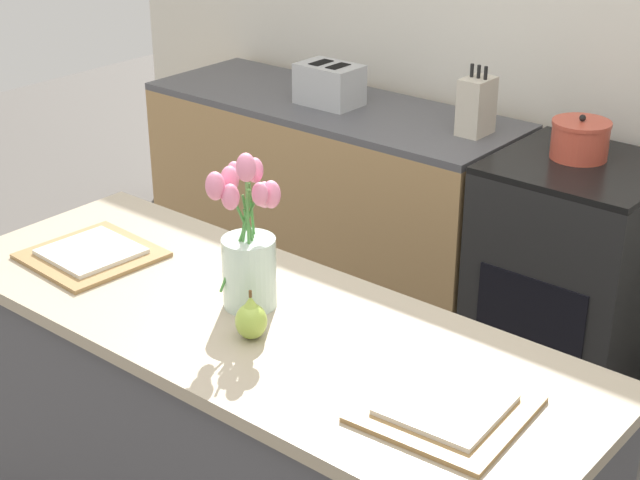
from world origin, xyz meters
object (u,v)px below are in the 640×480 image
at_px(pear_figurine, 251,319).
at_px(toaster, 329,84).
at_px(flower_vase, 248,250).
at_px(plate_setting_right, 446,408).
at_px(stove_range, 570,274).
at_px(knife_block, 476,106).
at_px(cooking_pot, 580,139).
at_px(plate_setting_left, 91,254).

xyz_separation_m(pear_figurine, toaster, (-1.11, 1.66, 0.01)).
bearing_deg(flower_vase, toaster, 122.91).
bearing_deg(toaster, plate_setting_right, -44.82).
xyz_separation_m(stove_range, flower_vase, (-0.15, -1.56, 0.62)).
distance_m(plate_setting_right, knife_block, 1.93).
xyz_separation_m(stove_range, pear_figurine, (-0.04, -1.68, 0.52)).
relative_size(pear_figurine, plate_setting_right, 0.37).
bearing_deg(pear_figurine, cooking_pot, 90.03).
bearing_deg(toaster, plate_setting_left, -73.87).
bearing_deg(knife_block, plate_setting_left, -97.18).
height_order(toaster, knife_block, knife_block).
height_order(toaster, cooking_pot, toaster).
height_order(plate_setting_right, cooking_pot, cooking_pot).
relative_size(toaster, cooking_pot, 1.33).
relative_size(plate_setting_left, knife_block, 1.26).
bearing_deg(pear_figurine, toaster, 123.84).
xyz_separation_m(flower_vase, plate_setting_left, (-0.53, -0.08, -0.14)).
xyz_separation_m(pear_figurine, plate_setting_left, (-0.64, 0.04, -0.04)).
bearing_deg(flower_vase, knife_block, 101.29).
distance_m(pear_figurine, plate_setting_right, 0.52).
bearing_deg(flower_vase, pear_figurine, -45.41).
distance_m(stove_range, knife_block, 0.73).
distance_m(stove_range, plate_setting_right, 1.78).
height_order(stove_range, plate_setting_right, plate_setting_right).
relative_size(flower_vase, plate_setting_right, 1.24).
xyz_separation_m(plate_setting_right, cooking_pot, (-0.52, 1.68, 0.03)).
bearing_deg(pear_figurine, knife_block, 104.16).
distance_m(pear_figurine, plate_setting_left, 0.64).
distance_m(plate_setting_left, plate_setting_right, 1.16).
relative_size(plate_setting_right, toaster, 1.22).
bearing_deg(pear_figurine, flower_vase, 134.59).
height_order(stove_range, pear_figurine, pear_figurine).
xyz_separation_m(pear_figurine, plate_setting_right, (0.52, 0.04, -0.04)).
distance_m(flower_vase, cooking_pot, 1.61).
distance_m(toaster, knife_block, 0.68).
bearing_deg(pear_figurine, plate_setting_right, 3.91).
bearing_deg(stove_range, plate_setting_right, -73.65).
height_order(cooking_pot, knife_block, knife_block).
bearing_deg(stove_range, cooking_pot, 136.26).
relative_size(stove_range, pear_figurine, 7.04).
relative_size(pear_figurine, toaster, 0.45).
bearing_deg(cooking_pot, plate_setting_left, -110.90).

